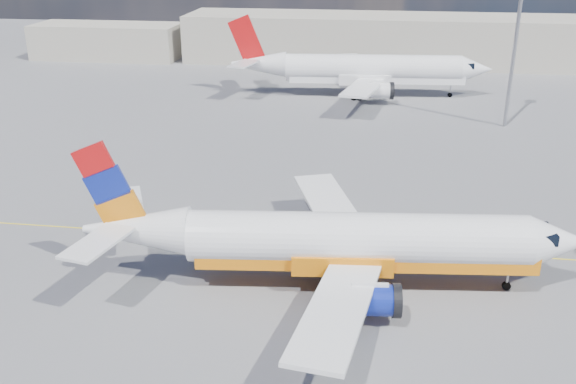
# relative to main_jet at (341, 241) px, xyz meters

# --- Properties ---
(ground) EXTENTS (240.00, 240.00, 0.00)m
(ground) POSITION_rel_main_jet_xyz_m (-2.12, 2.96, -3.30)
(ground) COLOR slate
(ground) RESTS_ON ground
(taxi_line) EXTENTS (70.00, 0.15, 0.01)m
(taxi_line) POSITION_rel_main_jet_xyz_m (-2.12, 5.96, -3.30)
(taxi_line) COLOR yellow
(taxi_line) RESTS_ON ground
(terminal_main) EXTENTS (70.00, 14.00, 8.00)m
(terminal_main) POSITION_rel_main_jet_xyz_m (2.88, 77.96, 0.70)
(terminal_main) COLOR #AEA796
(terminal_main) RESTS_ON ground
(terminal_annex) EXTENTS (26.00, 10.00, 6.00)m
(terminal_annex) POSITION_rel_main_jet_xyz_m (-47.12, 74.96, -0.30)
(terminal_annex) COLOR #AEA796
(terminal_annex) RESTS_ON ground
(main_jet) EXTENTS (32.68, 25.74, 9.92)m
(main_jet) POSITION_rel_main_jet_xyz_m (0.00, 0.00, 0.00)
(main_jet) COLOR white
(main_jet) RESTS_ON ground
(second_jet) EXTENTS (36.46, 28.75, 11.05)m
(second_jet) POSITION_rel_main_jet_xyz_m (-0.25, 52.49, 0.38)
(second_jet) COLOR white
(second_jet) RESTS_ON ground
(traffic_cone) EXTENTS (0.38, 0.38, 0.54)m
(traffic_cone) POSITION_rel_main_jet_xyz_m (-11.83, 6.91, -3.04)
(traffic_cone) COLOR white
(traffic_cone) RESTS_ON ground
(floodlight_mast) EXTENTS (1.48, 1.48, 20.23)m
(floodlight_mast) POSITION_rel_main_jet_xyz_m (16.94, 39.77, 8.82)
(floodlight_mast) COLOR #9E9EA7
(floodlight_mast) RESTS_ON ground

